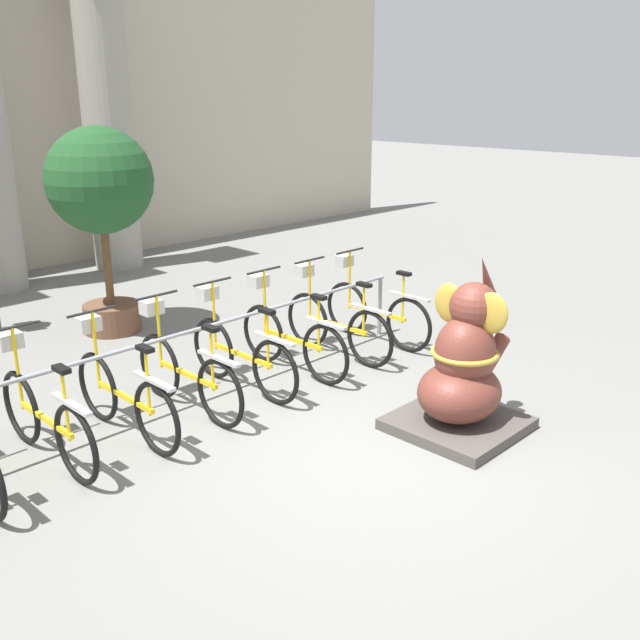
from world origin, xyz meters
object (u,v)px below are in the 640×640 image
object	(u,v)px
bicycle_4	(186,371)
potted_tree	(101,192)
bicycle_6	(291,336)
bicycle_7	(335,322)
bicycle_3	(123,393)
bicycle_2	(44,415)
elephant_statue	(463,372)
bicycle_5	(240,352)
bicycle_8	(374,310)

from	to	relation	value
bicycle_4	potted_tree	xyz separation A→B (m)	(0.75, 2.69, 1.39)
bicycle_6	bicycle_7	world-z (taller)	same
bicycle_3	bicycle_2	bearing A→B (deg)	174.80
elephant_statue	potted_tree	bearing A→B (deg)	99.45
bicycle_4	bicycle_6	bearing A→B (deg)	0.44
bicycle_5	bicycle_6	world-z (taller)	same
bicycle_7	potted_tree	bearing A→B (deg)	116.88
bicycle_5	elephant_statue	world-z (taller)	elephant_statue
elephant_statue	potted_tree	xyz separation A→B (m)	(-0.80, 4.81, 1.25)
bicycle_2	bicycle_5	xyz separation A→B (m)	(2.11, -0.01, 0.00)
bicycle_3	bicycle_6	size ratio (longest dim) A/B	1.00
bicycle_4	elephant_statue	bearing A→B (deg)	-53.93
bicycle_2	elephant_statue	xyz separation A→B (m)	(2.96, -2.16, 0.14)
bicycle_3	bicycle_6	world-z (taller)	same
bicycle_5	bicycle_8	xyz separation A→B (m)	(2.11, -0.03, 0.00)
bicycle_7	bicycle_3	bearing A→B (deg)	-179.40
bicycle_2	bicycle_7	xyz separation A→B (m)	(3.52, -0.03, 0.00)
bicycle_3	bicycle_5	distance (m)	1.41
elephant_statue	bicycle_5	bearing A→B (deg)	111.45
bicycle_4	potted_tree	bearing A→B (deg)	74.42
bicycle_2	potted_tree	size ratio (longest dim) A/B	0.64
bicycle_4	bicycle_5	xyz separation A→B (m)	(0.70, 0.03, 0.00)
bicycle_3	bicycle_8	size ratio (longest dim) A/B	1.00
bicycle_3	potted_tree	xyz separation A→B (m)	(1.45, 2.72, 1.39)
bicycle_5	bicycle_6	bearing A→B (deg)	-1.23
bicycle_2	potted_tree	world-z (taller)	potted_tree
elephant_statue	bicycle_4	bearing A→B (deg)	126.07
elephant_statue	bicycle_8	bearing A→B (deg)	59.15
bicycle_2	bicycle_4	distance (m)	1.41
elephant_statue	bicycle_2	bearing A→B (deg)	143.88
bicycle_8	bicycle_4	bearing A→B (deg)	179.82
bicycle_5	bicycle_7	size ratio (longest dim) A/B	1.00
bicycle_5	bicycle_8	world-z (taller)	same
bicycle_5	bicycle_7	distance (m)	1.41
potted_tree	bicycle_4	bearing A→B (deg)	-105.58
bicycle_8	elephant_statue	xyz separation A→B (m)	(-1.27, -2.12, 0.14)
bicycle_4	bicycle_7	size ratio (longest dim) A/B	1.00
bicycle_4	elephant_statue	world-z (taller)	elephant_statue
bicycle_5	bicycle_3	bearing A→B (deg)	-177.61
bicycle_6	bicycle_4	bearing A→B (deg)	-179.56
bicycle_4	bicycle_6	xyz separation A→B (m)	(1.41, 0.01, 0.00)
bicycle_3	bicycle_5	size ratio (longest dim) A/B	1.00
bicycle_4	bicycle_7	xyz separation A→B (m)	(2.11, -0.00, 0.00)
bicycle_7	elephant_statue	size ratio (longest dim) A/B	1.03
bicycle_6	bicycle_8	xyz separation A→B (m)	(1.41, -0.02, 0.00)
bicycle_5	bicycle_7	bearing A→B (deg)	-1.20
bicycle_2	bicycle_6	size ratio (longest dim) A/B	1.00
bicycle_5	bicycle_8	size ratio (longest dim) A/B	1.00
bicycle_6	bicycle_3	bearing A→B (deg)	-178.81
bicycle_6	elephant_statue	xyz separation A→B (m)	(0.14, -2.14, 0.14)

